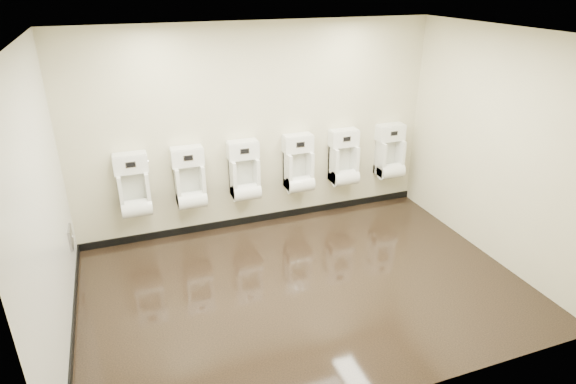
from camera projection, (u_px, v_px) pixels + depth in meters
name	position (u px, v px, depth m)	size (l,w,h in m)	color
ground	(304.00, 286.00, 5.59)	(5.00, 3.50, 0.00)	black
ceiling	(308.00, 35.00, 4.44)	(5.00, 3.50, 0.00)	silver
back_wall	(258.00, 129.00, 6.51)	(5.00, 0.02, 2.80)	beige
front_wall	(395.00, 261.00, 3.52)	(5.00, 0.02, 2.80)	beige
left_wall	(43.00, 212.00, 4.24)	(0.02, 3.50, 2.80)	beige
right_wall	(498.00, 148.00, 5.80)	(0.02, 3.50, 2.80)	beige
tile_overlay_left	(44.00, 212.00, 4.24)	(0.01, 3.50, 2.80)	white
skirting_back	(260.00, 218.00, 7.06)	(5.00, 0.02, 0.10)	black
skirting_left	(73.00, 333.00, 4.80)	(0.02, 3.50, 0.10)	black
access_panel	(71.00, 237.00, 5.64)	(0.04, 0.25, 0.25)	#9E9EA3
urinal_0	(134.00, 190.00, 6.10)	(0.43, 0.32, 0.80)	white
urinal_1	(190.00, 182.00, 6.32)	(0.43, 0.32, 0.80)	white
urinal_2	(245.00, 175.00, 6.56)	(0.43, 0.32, 0.80)	white
urinal_3	(299.00, 168.00, 6.80)	(0.43, 0.32, 0.80)	white
urinal_4	(344.00, 162.00, 7.02)	(0.43, 0.32, 0.80)	white
urinal_5	(390.00, 155.00, 7.27)	(0.43, 0.32, 0.80)	white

